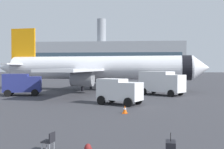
# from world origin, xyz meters

# --- Properties ---
(airplane_at_gate) EXTENTS (35.77, 32.34, 10.50)m
(airplane_at_gate) POSITION_xyz_m (-6.18, 38.07, 3.66)
(airplane_at_gate) COLOR white
(airplane_at_gate) RESTS_ON ground
(service_truck) EXTENTS (5.21, 3.55, 2.90)m
(service_truck) POSITION_xyz_m (-14.95, 28.84, 1.61)
(service_truck) COLOR navy
(service_truck) RESTS_ON ground
(fuel_truck) EXTENTS (6.23, 5.54, 3.20)m
(fuel_truck) POSITION_xyz_m (3.60, 31.13, 1.77)
(fuel_truck) COLOR white
(fuel_truck) RESTS_ON ground
(cargo_van) EXTENTS (4.83, 3.87, 2.60)m
(cargo_van) POSITION_xyz_m (-1.54, 21.40, 1.45)
(cargo_van) COLOR white
(cargo_van) RESTS_ON ground
(safety_cone_near) EXTENTS (0.44, 0.44, 0.73)m
(safety_cone_near) POSITION_xyz_m (-20.16, 35.75, 0.36)
(safety_cone_near) COLOR #F2590C
(safety_cone_near) RESTS_ON ground
(safety_cone_mid) EXTENTS (0.44, 0.44, 0.65)m
(safety_cone_mid) POSITION_xyz_m (-0.76, 16.28, 0.32)
(safety_cone_mid) COLOR #F2590C
(safety_cone_mid) RESTS_ON ground
(traveller_backpack) EXTENTS (0.36, 0.40, 0.48)m
(traveller_backpack) POSITION_xyz_m (-1.93, 5.88, 0.23)
(traveller_backpack) COLOR maroon
(traveller_backpack) RESTS_ON ground
(gate_chair) EXTENTS (0.57, 0.57, 0.86)m
(gate_chair) POSITION_xyz_m (-3.74, 6.19, 0.50)
(gate_chair) COLOR black
(gate_chair) RESTS_ON ground
(terminal_building) EXTENTS (74.47, 19.15, 27.87)m
(terminal_building) POSITION_xyz_m (-14.07, 127.08, 8.07)
(terminal_building) COLOR gray
(terminal_building) RESTS_ON ground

